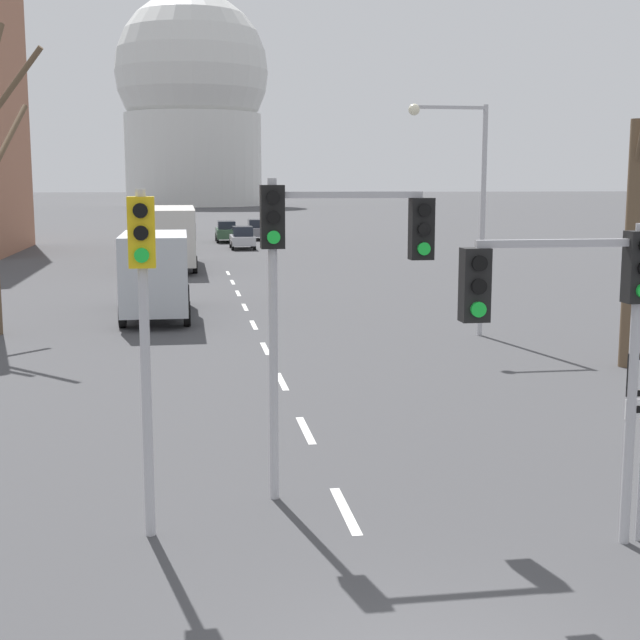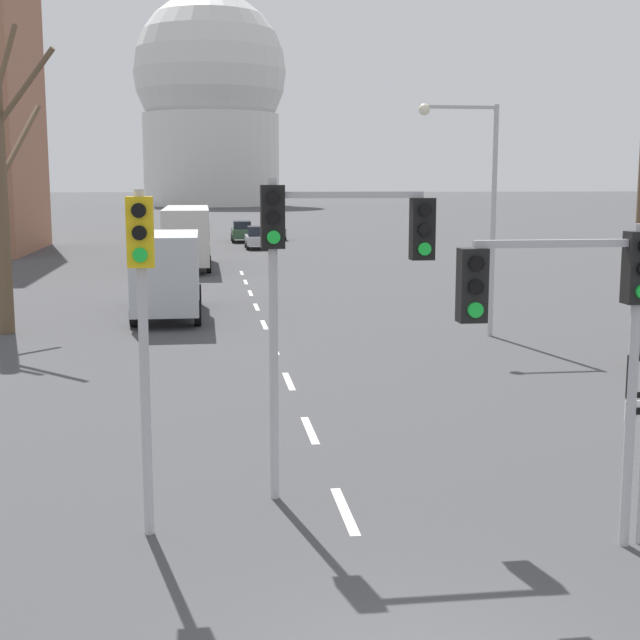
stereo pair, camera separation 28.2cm
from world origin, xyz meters
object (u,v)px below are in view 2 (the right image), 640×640
Objects in this scene: city_bus at (187,232)px; traffic_signal_near_left at (142,297)px; street_lamp_right at (478,192)px; sedan_near_right at (242,231)px; traffic_signal_near_right at (578,306)px; traffic_signal_centre_tall at (326,257)px; sedan_near_left at (181,243)px; sedan_mid_centre at (195,225)px; sedan_far_left at (257,238)px; sedan_far_right at (273,229)px; delivery_truck at (167,271)px.

traffic_signal_near_left is at bearing -89.90° from city_bus.
sedan_near_right is (-5.51, 46.47, -3.77)m from street_lamp_right.
traffic_signal_near_right is 3.94m from traffic_signal_centre_tall.
city_bus is at bearing 94.12° from traffic_signal_centre_tall.
sedan_near_left is 10.35m from city_bus.
street_lamp_right is 59.07m from sedan_mid_centre.
sedan_near_left is at bearing 106.37° from street_lamp_right.
sedan_far_left is 0.38× the size of city_bus.
city_bus is (-9.62, 24.66, -2.60)m from street_lamp_right.
traffic_signal_centre_tall is 1.16× the size of sedan_far_right.
traffic_signal_near_left is 1.10× the size of sedan_near_right.
traffic_signal_near_right is at bearing -88.46° from sedan_near_right.
delivery_truck reaches higher than sedan_mid_centre.
sedan_mid_centre is (0.14, 73.49, -2.60)m from traffic_signal_near_left.
traffic_signal_near_left is 61.95m from sedan_near_right.
sedan_mid_centre reaches higher than sedan_near_left.
sedan_far_right is at bearing 93.13° from street_lamp_right.
traffic_signal_centre_tall is at bearing -87.95° from sedan_mid_centre.
traffic_signal_centre_tall is 0.70× the size of delivery_truck.
street_lamp_right is (3.82, 16.57, 1.27)m from traffic_signal_near_right.
traffic_signal_near_left is 1.20× the size of sedan_far_left.
traffic_signal_centre_tall reaches higher than sedan_far_left.
street_lamp_right reaches higher than sedan_near_left.
sedan_near_left is at bearing 94.00° from traffic_signal_centre_tall.
traffic_signal_near_left is 1.12× the size of sedan_mid_centre.
street_lamp_right reaches higher than traffic_signal_near_left.
sedan_near_left is at bearing -117.97° from sedan_far_right.
traffic_signal_centre_tall reaches higher than city_bus.
traffic_signal_centre_tall reaches higher than sedan_near_left.
street_lamp_right is 1.68× the size of sedan_mid_centre.
sedan_far_right is at bearing 86.25° from traffic_signal_centre_tall.
sedan_mid_centre is at bearing 108.44° from sedan_near_right.
traffic_signal_near_right reaches higher than city_bus.
sedan_near_right reaches higher than sedan_mid_centre.
sedan_far_left is (-0.87, 55.25, -2.54)m from traffic_signal_near_right.
traffic_signal_near_right is at bearing -85.72° from sedan_mid_centre.
city_bus is (-4.93, -14.02, 1.21)m from sedan_far_left.
delivery_truck is (-7.35, -43.59, 0.82)m from sedan_far_right.
sedan_mid_centre is 1.01× the size of sedan_far_right.
sedan_near_right is 1.02× the size of sedan_far_right.
sedan_near_left is 6.72m from sedan_far_left.
sedan_near_right is at bearing -71.56° from sedan_mid_centre.
sedan_near_right is 3.90m from sedan_far_right.
traffic_signal_centre_tall is at bearing -115.88° from street_lamp_right.
sedan_far_right is (2.01, 10.49, 0.04)m from sedan_far_left.
sedan_far_right is at bearing -53.29° from sedan_mid_centre.
sedan_mid_centre is (-5.60, 74.76, -2.56)m from traffic_signal_near_right.
delivery_truck is (-5.35, -33.10, 0.86)m from sedan_far_left.
street_lamp_right is 39.15m from sedan_far_left.
traffic_signal_near_right is 23.07m from delivery_truck.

